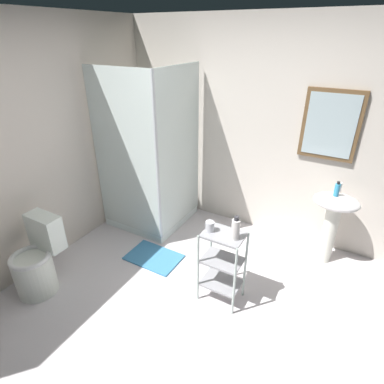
{
  "coord_description": "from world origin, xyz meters",
  "views": [
    {
      "loc": [
        0.98,
        -1.63,
        2.3
      ],
      "look_at": [
        -0.37,
        0.74,
        0.89
      ],
      "focal_mm": 28.95,
      "sensor_mm": 36.0,
      "label": 1
    }
  ],
  "objects_px": {
    "rinse_cup": "(210,226)",
    "bath_mat": "(154,257)",
    "lotion_bottle_white": "(236,229)",
    "pedestal_sink": "(333,216)",
    "toilet": "(37,262)",
    "hand_soap_bottle": "(337,190)",
    "storage_cart": "(222,261)",
    "shower_stall": "(153,192)"
  },
  "relations": [
    {
      "from": "pedestal_sink",
      "to": "bath_mat",
      "type": "bearing_deg",
      "value": -150.89
    },
    {
      "from": "storage_cart",
      "to": "bath_mat",
      "type": "height_order",
      "value": "storage_cart"
    },
    {
      "from": "lotion_bottle_white",
      "to": "rinse_cup",
      "type": "height_order",
      "value": "lotion_bottle_white"
    },
    {
      "from": "storage_cart",
      "to": "rinse_cup",
      "type": "bearing_deg",
      "value": -172.06
    },
    {
      "from": "hand_soap_bottle",
      "to": "rinse_cup",
      "type": "height_order",
      "value": "hand_soap_bottle"
    },
    {
      "from": "shower_stall",
      "to": "hand_soap_bottle",
      "type": "bearing_deg",
      "value": 8.9
    },
    {
      "from": "storage_cart",
      "to": "rinse_cup",
      "type": "height_order",
      "value": "rinse_cup"
    },
    {
      "from": "bath_mat",
      "to": "rinse_cup",
      "type": "bearing_deg",
      "value": -12.31
    },
    {
      "from": "lotion_bottle_white",
      "to": "bath_mat",
      "type": "relative_size",
      "value": 0.36
    },
    {
      "from": "hand_soap_bottle",
      "to": "lotion_bottle_white",
      "type": "distance_m",
      "value": 1.27
    },
    {
      "from": "toilet",
      "to": "rinse_cup",
      "type": "relative_size",
      "value": 8.05
    },
    {
      "from": "shower_stall",
      "to": "toilet",
      "type": "xyz_separation_m",
      "value": [
        -0.28,
        -1.53,
        -0.15
      ]
    },
    {
      "from": "pedestal_sink",
      "to": "toilet",
      "type": "distance_m",
      "value": 3.03
    },
    {
      "from": "lotion_bottle_white",
      "to": "bath_mat",
      "type": "xyz_separation_m",
      "value": [
        -1.02,
        0.16,
        -0.83
      ]
    },
    {
      "from": "shower_stall",
      "to": "bath_mat",
      "type": "xyz_separation_m",
      "value": [
        0.42,
        -0.61,
        -0.45
      ]
    },
    {
      "from": "lotion_bottle_white",
      "to": "storage_cart",
      "type": "bearing_deg",
      "value": 174.45
    },
    {
      "from": "rinse_cup",
      "to": "toilet",
      "type": "bearing_deg",
      "value": -153.26
    },
    {
      "from": "shower_stall",
      "to": "lotion_bottle_white",
      "type": "distance_m",
      "value": 1.68
    },
    {
      "from": "pedestal_sink",
      "to": "hand_soap_bottle",
      "type": "xyz_separation_m",
      "value": [
        -0.02,
        -0.0,
        0.3
      ]
    },
    {
      "from": "shower_stall",
      "to": "storage_cart",
      "type": "distance_m",
      "value": 1.53
    },
    {
      "from": "hand_soap_bottle",
      "to": "rinse_cup",
      "type": "distance_m",
      "value": 1.42
    },
    {
      "from": "shower_stall",
      "to": "toilet",
      "type": "bearing_deg",
      "value": -100.3
    },
    {
      "from": "shower_stall",
      "to": "storage_cart",
      "type": "height_order",
      "value": "shower_stall"
    },
    {
      "from": "toilet",
      "to": "hand_soap_bottle",
      "type": "bearing_deg",
      "value": 38.14
    },
    {
      "from": "pedestal_sink",
      "to": "hand_soap_bottle",
      "type": "bearing_deg",
      "value": -177.3
    },
    {
      "from": "pedestal_sink",
      "to": "bath_mat",
      "type": "distance_m",
      "value": 2.01
    },
    {
      "from": "shower_stall",
      "to": "rinse_cup",
      "type": "height_order",
      "value": "shower_stall"
    },
    {
      "from": "shower_stall",
      "to": "lotion_bottle_white",
      "type": "height_order",
      "value": "shower_stall"
    },
    {
      "from": "lotion_bottle_white",
      "to": "bath_mat",
      "type": "bearing_deg",
      "value": 170.85
    },
    {
      "from": "pedestal_sink",
      "to": "toilet",
      "type": "xyz_separation_m",
      "value": [
        -2.38,
        -1.85,
        -0.26
      ]
    },
    {
      "from": "toilet",
      "to": "lotion_bottle_white",
      "type": "xyz_separation_m",
      "value": [
        1.72,
        0.75,
        0.52
      ]
    },
    {
      "from": "bath_mat",
      "to": "toilet",
      "type": "bearing_deg",
      "value": -127.32
    },
    {
      "from": "pedestal_sink",
      "to": "storage_cart",
      "type": "relative_size",
      "value": 1.09
    },
    {
      "from": "pedestal_sink",
      "to": "rinse_cup",
      "type": "xyz_separation_m",
      "value": [
        -0.9,
        -1.11,
        0.21
      ]
    },
    {
      "from": "lotion_bottle_white",
      "to": "toilet",
      "type": "bearing_deg",
      "value": -156.29
    },
    {
      "from": "storage_cart",
      "to": "lotion_bottle_white",
      "type": "xyz_separation_m",
      "value": [
        0.11,
        -0.01,
        0.4
      ]
    },
    {
      "from": "bath_mat",
      "to": "pedestal_sink",
      "type": "bearing_deg",
      "value": 29.11
    },
    {
      "from": "rinse_cup",
      "to": "bath_mat",
      "type": "distance_m",
      "value": 1.12
    },
    {
      "from": "pedestal_sink",
      "to": "hand_soap_bottle",
      "type": "distance_m",
      "value": 0.3
    },
    {
      "from": "storage_cart",
      "to": "bath_mat",
      "type": "bearing_deg",
      "value": 170.42
    },
    {
      "from": "hand_soap_bottle",
      "to": "lotion_bottle_white",
      "type": "xyz_separation_m",
      "value": [
        -0.64,
        -1.1,
        -0.04
      ]
    },
    {
      "from": "hand_soap_bottle",
      "to": "lotion_bottle_white",
      "type": "height_order",
      "value": "hand_soap_bottle"
    }
  ]
}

